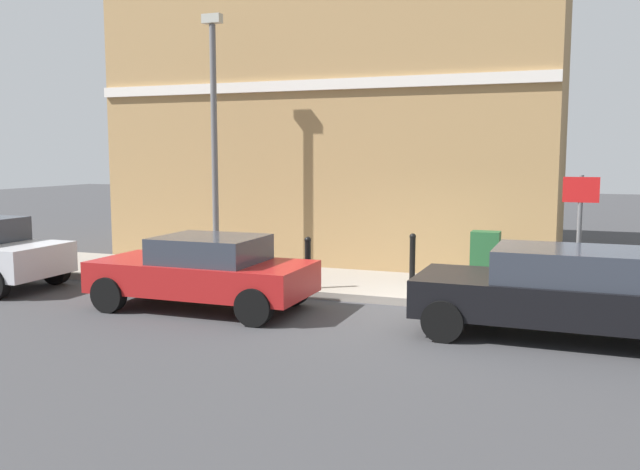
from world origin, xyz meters
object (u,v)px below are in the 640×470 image
Objects in this scene: lamppost at (214,132)px; bollard_far_kerb at (308,261)px; utility_cabinet at (485,262)px; street_sign at (580,221)px; car_red at (204,271)px; bollard_near_cabinet at (412,257)px; car_black at (566,292)px.

bollard_far_kerb is at bearing -114.19° from lamppost.
street_sign is at bearing -120.04° from utility_cabinet.
street_sign reaches higher than car_red.
utility_cabinet reaches higher than bollard_near_cabinet.
car_black is 8.49m from lamppost.
street_sign is (1.75, -0.16, 0.93)m from car_black.
car_red is 3.83× the size of bollard_far_kerb.
car_black is at bearing -110.16° from lamppost.
bollard_far_kerb is at bearing 125.34° from bollard_near_cabinet.
car_red is 0.70× the size of lamppost.
lamppost is (1.04, 7.75, 1.64)m from street_sign.
car_red is 6.69m from street_sign.
car_red is at bearing 106.98° from street_sign.
utility_cabinet is 2.20m from street_sign.
lamppost is at bearing 82.38° from street_sign.
utility_cabinet is 3.50m from bollard_far_kerb.
car_black is at bearing -150.49° from utility_cabinet.
car_black is 4.33× the size of bollard_far_kerb.
lamppost reaches higher than bollard_near_cabinet.
car_black is 1.13× the size of car_red.
car_black is 1.99m from street_sign.
utility_cabinet is 1.11× the size of bollard_far_kerb.
car_black reaches higher than utility_cabinet.
bollard_far_kerb is at bearing -127.89° from car_red.
utility_cabinet is at bearing -70.22° from bollard_far_kerb.
bollard_near_cabinet is 0.45× the size of street_sign.
car_red is 3.83× the size of bollard_near_cabinet.
utility_cabinet is at bearing 59.96° from street_sign.
utility_cabinet is (2.92, -4.63, -0.02)m from car_red.
lamppost reaches higher than utility_cabinet.
lamppost is at bearing -64.84° from car_red.
street_sign is (1.93, -6.34, 0.96)m from car_red.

